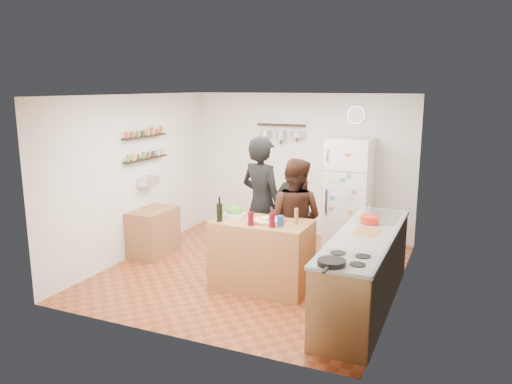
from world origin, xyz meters
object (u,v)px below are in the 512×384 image
at_px(salad_bowl, 234,215).
at_px(person_back, 293,213).
at_px(skillet, 332,262).
at_px(wall_clock, 356,115).
at_px(pepper_mill, 296,218).
at_px(side_table, 154,232).
at_px(counter_run, 365,271).
at_px(prep_island, 262,255).
at_px(person_center, 294,219).
at_px(red_bowl, 370,220).
at_px(fridge, 349,192).
at_px(person_left, 262,204).
at_px(wine_bottle, 220,212).
at_px(salt_canister, 280,221).

bearing_deg(salad_bowl, person_back, 64.15).
height_order(skillet, wall_clock, wall_clock).
distance_m(pepper_mill, person_back, 1.08).
bearing_deg(side_table, counter_run, -9.87).
relative_size(prep_island, wall_clock, 4.17).
relative_size(person_center, red_bowl, 7.05).
relative_size(salad_bowl, fridge, 0.16).
xyz_separation_m(person_left, person_back, (0.32, 0.41, -0.20)).
distance_m(person_center, skillet, 2.05).
bearing_deg(pepper_mill, side_table, 168.99).
bearing_deg(side_table, person_back, 12.96).
bearing_deg(wine_bottle, person_back, 66.06).
height_order(pepper_mill, person_center, person_center).
relative_size(wine_bottle, salt_canister, 1.77).
bearing_deg(person_back, prep_island, 120.90).
bearing_deg(salt_canister, wine_bottle, -172.87).
xyz_separation_m(salad_bowl, red_bowl, (1.73, 0.35, 0.03)).
relative_size(pepper_mill, side_table, 0.20).
bearing_deg(side_table, prep_island, -14.60).
relative_size(fridge, side_table, 2.25).
bearing_deg(side_table, salt_canister, -15.54).
bearing_deg(fridge, person_center, -101.69).
relative_size(salad_bowl, person_back, 0.18).
xyz_separation_m(person_center, counter_run, (1.10, -0.60, -0.39)).
bearing_deg(wall_clock, person_center, -99.83).
distance_m(prep_island, side_table, 2.15).
height_order(person_left, person_back, person_left).
xyz_separation_m(prep_island, wine_bottle, (-0.50, -0.22, 0.57)).
bearing_deg(pepper_mill, counter_run, -6.67).
bearing_deg(wine_bottle, counter_run, 5.04).
bearing_deg(wall_clock, prep_island, -103.28).
height_order(counter_run, wall_clock, wall_clock).
distance_m(person_center, counter_run, 1.31).
bearing_deg(fridge, wall_clock, 90.00).
bearing_deg(wine_bottle, person_left, 74.63).
xyz_separation_m(pepper_mill, salt_canister, (-0.15, -0.17, -0.02)).
relative_size(counter_run, skillet, 9.41).
height_order(skillet, red_bowl, red_bowl).
distance_m(person_back, counter_run, 1.73).
bearing_deg(salt_canister, side_table, 164.46).
distance_m(wine_bottle, pepper_mill, 0.99).
xyz_separation_m(wine_bottle, person_center, (0.76, 0.76, -0.19)).
xyz_separation_m(salad_bowl, fridge, (1.03, 2.19, -0.04)).
distance_m(person_center, fridge, 1.74).
distance_m(prep_island, skillet, 1.83).
bearing_deg(pepper_mill, person_back, 111.74).
height_order(salad_bowl, side_table, salad_bowl).
height_order(salt_canister, side_table, salt_canister).
xyz_separation_m(salt_canister, fridge, (0.31, 2.36, -0.08)).
bearing_deg(prep_island, side_table, 165.40).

